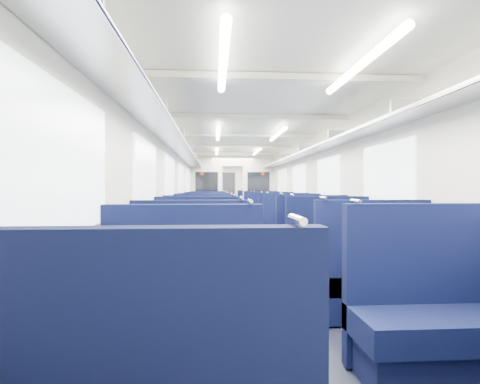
% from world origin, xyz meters
% --- Properties ---
extents(floor, '(2.80, 18.00, 0.01)m').
position_xyz_m(floor, '(0.00, 0.00, 0.00)').
color(floor, black).
rests_on(floor, ground).
extents(ceiling, '(2.80, 18.00, 0.01)m').
position_xyz_m(ceiling, '(0.00, 0.00, 2.35)').
color(ceiling, white).
rests_on(ceiling, wall_left).
extents(wall_left, '(0.02, 18.00, 2.35)m').
position_xyz_m(wall_left, '(-1.40, 0.00, 1.18)').
color(wall_left, beige).
rests_on(wall_left, floor).
extents(dado_left, '(0.03, 17.90, 0.70)m').
position_xyz_m(dado_left, '(-1.39, 0.00, 0.35)').
color(dado_left, black).
rests_on(dado_left, floor).
extents(wall_right, '(0.02, 18.00, 2.35)m').
position_xyz_m(wall_right, '(1.40, 0.00, 1.18)').
color(wall_right, beige).
rests_on(wall_right, floor).
extents(dado_right, '(0.03, 17.90, 0.70)m').
position_xyz_m(dado_right, '(1.39, 0.00, 0.35)').
color(dado_right, black).
rests_on(dado_right, floor).
extents(wall_far, '(2.80, 0.02, 2.35)m').
position_xyz_m(wall_far, '(0.00, 9.00, 1.18)').
color(wall_far, beige).
rests_on(wall_far, floor).
extents(luggage_rack_left, '(0.36, 17.40, 0.18)m').
position_xyz_m(luggage_rack_left, '(-1.21, 0.00, 1.97)').
color(luggage_rack_left, '#B2B5BA').
rests_on(luggage_rack_left, wall_left).
extents(luggage_rack_right, '(0.36, 17.40, 0.18)m').
position_xyz_m(luggage_rack_right, '(1.21, 0.00, 1.97)').
color(luggage_rack_right, '#B2B5BA').
rests_on(luggage_rack_right, wall_right).
extents(windows, '(2.78, 15.60, 0.75)m').
position_xyz_m(windows, '(0.00, -0.46, 1.42)').
color(windows, white).
rests_on(windows, wall_left).
extents(ceiling_fittings, '(2.70, 16.06, 0.11)m').
position_xyz_m(ceiling_fittings, '(0.00, -0.26, 2.29)').
color(ceiling_fittings, beige).
rests_on(ceiling_fittings, ceiling).
extents(end_door, '(0.75, 0.06, 2.00)m').
position_xyz_m(end_door, '(0.00, 8.94, 1.00)').
color(end_door, black).
rests_on(end_door, floor).
extents(bulkhead, '(2.80, 0.10, 2.35)m').
position_xyz_m(bulkhead, '(-0.00, 3.42, 1.23)').
color(bulkhead, beige).
rests_on(bulkhead, floor).
extents(seat_2, '(1.07, 0.59, 1.20)m').
position_xyz_m(seat_2, '(-0.83, -7.07, 0.37)').
color(seat_2, '#0B1238').
rests_on(seat_2, floor).
extents(seat_3, '(1.07, 0.59, 1.20)m').
position_xyz_m(seat_3, '(0.83, -7.05, 0.37)').
color(seat_3, '#0B1238').
rests_on(seat_3, floor).
extents(seat_4, '(1.07, 0.59, 1.20)m').
position_xyz_m(seat_4, '(-0.83, -5.91, 0.37)').
color(seat_4, '#0B1238').
rests_on(seat_4, floor).
extents(seat_5, '(1.07, 0.59, 1.20)m').
position_xyz_m(seat_5, '(0.83, -5.95, 0.37)').
color(seat_5, '#0B1238').
rests_on(seat_5, floor).
extents(seat_6, '(1.07, 0.59, 1.20)m').
position_xyz_m(seat_6, '(-0.83, -4.85, 0.37)').
color(seat_6, '#0B1238').
rests_on(seat_6, floor).
extents(seat_7, '(1.07, 0.59, 1.20)m').
position_xyz_m(seat_7, '(0.83, -4.84, 0.37)').
color(seat_7, '#0B1238').
rests_on(seat_7, floor).
extents(seat_8, '(1.07, 0.59, 1.20)m').
position_xyz_m(seat_8, '(-0.83, -3.75, 0.37)').
color(seat_8, '#0B1238').
rests_on(seat_8, floor).
extents(seat_9, '(1.07, 0.59, 1.20)m').
position_xyz_m(seat_9, '(0.83, -3.77, 0.37)').
color(seat_9, '#0B1238').
rests_on(seat_9, floor).
extents(seat_10, '(1.07, 0.59, 1.20)m').
position_xyz_m(seat_10, '(-0.83, -2.60, 0.37)').
color(seat_10, '#0B1238').
rests_on(seat_10, floor).
extents(seat_11, '(1.07, 0.59, 1.20)m').
position_xyz_m(seat_11, '(0.83, -2.60, 0.37)').
color(seat_11, '#0B1238').
rests_on(seat_11, floor).
extents(seat_12, '(1.07, 0.59, 1.20)m').
position_xyz_m(seat_12, '(-0.83, -1.36, 0.37)').
color(seat_12, '#0B1238').
rests_on(seat_12, floor).
extents(seat_13, '(1.07, 0.59, 1.20)m').
position_xyz_m(seat_13, '(0.83, -1.44, 0.37)').
color(seat_13, '#0B1238').
rests_on(seat_13, floor).
extents(seat_14, '(1.07, 0.59, 1.20)m').
position_xyz_m(seat_14, '(-0.83, -0.27, 0.37)').
color(seat_14, '#0B1238').
rests_on(seat_14, floor).
extents(seat_15, '(1.07, 0.59, 1.20)m').
position_xyz_m(seat_15, '(0.83, -0.17, 0.37)').
color(seat_15, '#0B1238').
rests_on(seat_15, floor).
extents(seat_16, '(1.07, 0.59, 1.20)m').
position_xyz_m(seat_16, '(-0.83, 0.89, 0.37)').
color(seat_16, '#0B1238').
rests_on(seat_16, floor).
extents(seat_17, '(1.07, 0.59, 1.20)m').
position_xyz_m(seat_17, '(0.83, 0.89, 0.37)').
color(seat_17, '#0B1238').
rests_on(seat_17, floor).
extents(seat_18, '(1.07, 0.59, 1.20)m').
position_xyz_m(seat_18, '(-0.83, 2.04, 0.37)').
color(seat_18, '#0B1238').
rests_on(seat_18, floor).
extents(seat_19, '(1.07, 0.59, 1.20)m').
position_xyz_m(seat_19, '(0.83, 2.13, 0.37)').
color(seat_19, '#0B1238').
rests_on(seat_19, floor).
extents(seat_20, '(1.07, 0.59, 1.20)m').
position_xyz_m(seat_20, '(-0.83, 4.14, 0.37)').
color(seat_20, '#0B1238').
rests_on(seat_20, floor).
extents(seat_21, '(1.07, 0.59, 1.20)m').
position_xyz_m(seat_21, '(0.83, 4.14, 0.37)').
color(seat_21, '#0B1238').
rests_on(seat_21, floor).
extents(seat_22, '(1.07, 0.59, 1.20)m').
position_xyz_m(seat_22, '(-0.83, 5.20, 0.37)').
color(seat_22, '#0B1238').
rests_on(seat_22, floor).
extents(seat_23, '(1.07, 0.59, 1.20)m').
position_xyz_m(seat_23, '(0.83, 5.26, 0.37)').
color(seat_23, '#0B1238').
rests_on(seat_23, floor).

